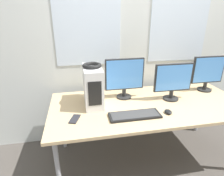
# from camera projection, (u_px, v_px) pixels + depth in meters

# --- Properties ---
(wall_back) EXTENTS (8.00, 0.07, 2.70)m
(wall_back) POSITION_uv_depth(u_px,v_px,m) (134.00, 33.00, 2.22)
(wall_back) COLOR silver
(wall_back) RESTS_ON ground_plane
(desk) EXTENTS (1.99, 0.91, 0.70)m
(desk) POSITION_uv_depth(u_px,v_px,m) (148.00, 107.00, 1.94)
(desk) COLOR tan
(desk) RESTS_ON ground_plane
(pc_tower) EXTENTS (0.17, 0.39, 0.39)m
(pc_tower) POSITION_uv_depth(u_px,v_px,m) (93.00, 86.00, 1.85)
(pc_tower) COLOR silver
(pc_tower) RESTS_ON desk
(headphones) EXTENTS (0.18, 0.18, 0.03)m
(headphones) POSITION_uv_depth(u_px,v_px,m) (92.00, 65.00, 1.77)
(headphones) COLOR black
(headphones) RESTS_ON pc_tower
(monitor_main) EXTENTS (0.41, 0.16, 0.43)m
(monitor_main) POSITION_uv_depth(u_px,v_px,m) (124.00, 77.00, 1.97)
(monitor_main) COLOR black
(monitor_main) RESTS_ON desk
(monitor_right_near) EXTENTS (0.41, 0.16, 0.39)m
(monitor_right_near) POSITION_uv_depth(u_px,v_px,m) (173.00, 80.00, 1.94)
(monitor_right_near) COLOR black
(monitor_right_near) RESTS_ON desk
(monitor_right_far) EXTENTS (0.39, 0.16, 0.41)m
(monitor_right_far) POSITION_uv_depth(u_px,v_px,m) (208.00, 72.00, 2.17)
(monitor_right_far) COLOR black
(monitor_right_far) RESTS_ON desk
(keyboard) EXTENTS (0.46, 0.16, 0.02)m
(keyboard) POSITION_uv_depth(u_px,v_px,m) (135.00, 115.00, 1.68)
(keyboard) COLOR black
(keyboard) RESTS_ON desk
(mouse) EXTENTS (0.06, 0.09, 0.03)m
(mouse) POSITION_uv_depth(u_px,v_px,m) (168.00, 112.00, 1.73)
(mouse) COLOR black
(mouse) RESTS_ON desk
(cell_phone) EXTENTS (0.11, 0.16, 0.01)m
(cell_phone) POSITION_uv_depth(u_px,v_px,m) (75.00, 119.00, 1.63)
(cell_phone) COLOR #232328
(cell_phone) RESTS_ON desk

